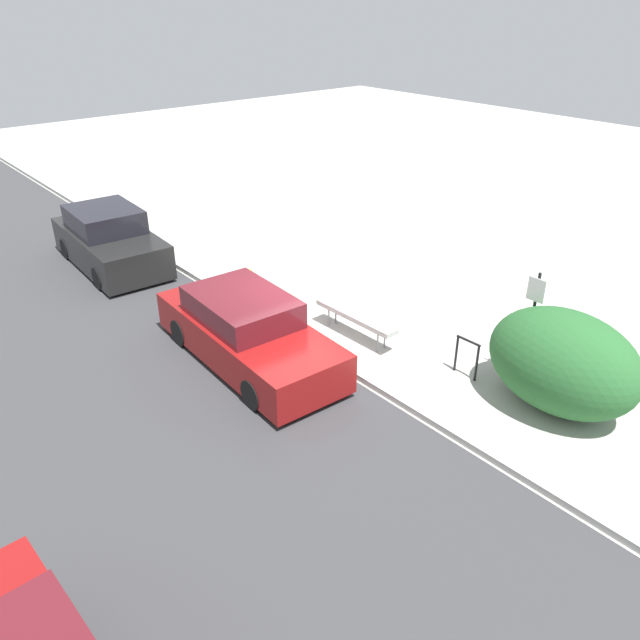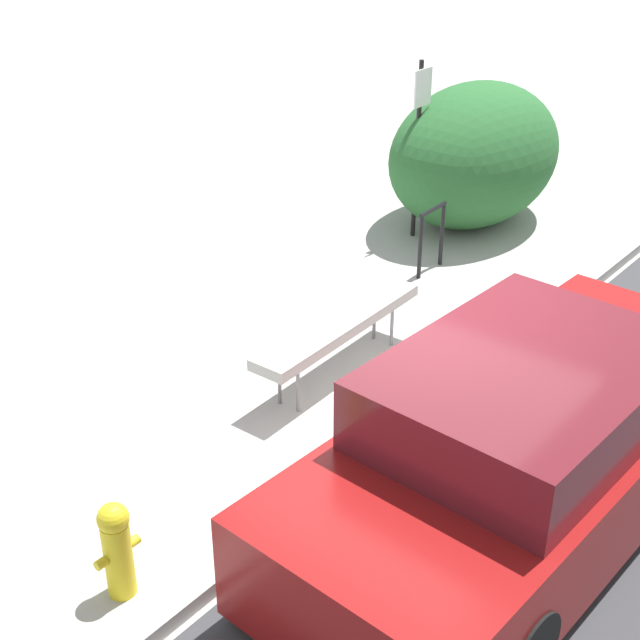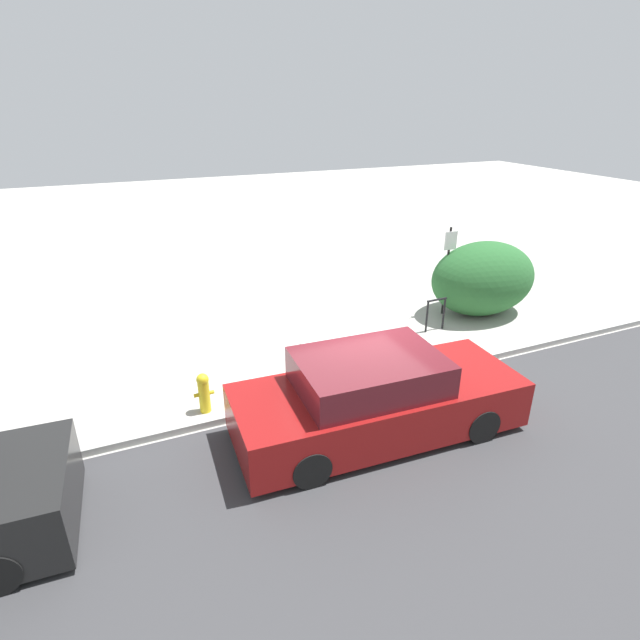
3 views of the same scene
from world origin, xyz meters
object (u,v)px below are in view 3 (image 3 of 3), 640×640
object	(u,v)px
sign_post	(448,263)
bench	(351,339)
fire_hydrant	(204,392)
parked_car_near	(376,398)
bike_rack	(436,311)

from	to	relation	value
sign_post	bench	bearing A→B (deg)	-157.72
bench	sign_post	bearing A→B (deg)	20.60
fire_hydrant	parked_car_near	distance (m)	3.06
bike_rack	parked_car_near	bearing A→B (deg)	-137.98
fire_hydrant	parked_car_near	bearing A→B (deg)	-34.85
bench	sign_post	size ratio (longest dim) A/B	0.97
bike_rack	parked_car_near	world-z (taller)	parked_car_near
bench	fire_hydrant	bearing A→B (deg)	-170.52
bike_rack	bench	bearing A→B (deg)	-166.75
sign_post	fire_hydrant	bearing A→B (deg)	-163.01
parked_car_near	bike_rack	bearing A→B (deg)	44.62
bike_rack	parked_car_near	xyz separation A→B (m)	(-3.32, -2.99, 0.16)
bench	bike_rack	distance (m)	2.64
bench	sign_post	xyz separation A→B (m)	(3.39, 1.39, 0.86)
sign_post	parked_car_near	distance (m)	5.64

